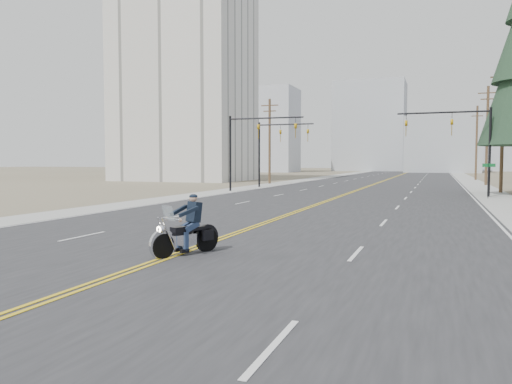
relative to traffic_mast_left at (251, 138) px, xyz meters
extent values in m
plane|color=#776D56|center=(8.98, -32.00, -4.94)|extent=(400.00, 400.00, 0.00)
cube|color=#303033|center=(8.98, 38.00, -4.93)|extent=(20.00, 200.00, 0.01)
cube|color=#A5A5A0|center=(-2.52, 38.00, -4.93)|extent=(3.00, 200.00, 0.01)
cube|color=#A5A5A0|center=(20.48, 38.00, -4.93)|extent=(3.00, 200.00, 0.01)
cylinder|color=black|center=(-2.02, 0.00, -1.44)|extent=(0.20, 0.20, 7.00)
cylinder|color=black|center=(1.48, 0.00, 1.76)|extent=(7.00, 0.14, 0.14)
imported|color=#BF8C0C|center=(0.78, 0.00, 1.11)|extent=(0.21, 0.26, 1.30)
imported|color=#BF8C0C|center=(4.28, 0.00, 1.11)|extent=(0.21, 0.26, 1.30)
cylinder|color=black|center=(19.98, 0.00, -1.44)|extent=(0.20, 0.20, 7.00)
cylinder|color=black|center=(16.48, 0.00, 1.76)|extent=(7.00, 0.14, 0.14)
imported|color=#BF8C0C|center=(17.18, 0.00, 1.11)|extent=(0.21, 0.26, 1.30)
imported|color=#BF8C0C|center=(13.68, 0.00, 1.11)|extent=(0.21, 0.26, 1.30)
cylinder|color=black|center=(-2.02, 8.00, -1.44)|extent=(0.20, 0.20, 7.00)
cylinder|color=black|center=(0.98, 8.00, 1.76)|extent=(6.00, 0.14, 0.14)
imported|color=#BF8C0C|center=(0.38, 8.00, 1.11)|extent=(0.21, 0.26, 1.30)
imported|color=#BF8C0C|center=(3.38, 8.00, 1.11)|extent=(0.21, 0.26, 1.30)
cylinder|color=black|center=(19.78, -2.00, -3.64)|extent=(0.06, 0.06, 2.60)
cube|color=#0C5926|center=(19.78, -2.00, -2.44)|extent=(0.90, 0.03, 0.25)
cylinder|color=brown|center=(21.48, 6.00, 0.56)|extent=(0.30, 0.30, 11.00)
cube|color=brown|center=(21.48, 6.00, 5.26)|extent=(2.20, 0.12, 0.12)
cube|color=brown|center=(21.48, 6.00, 4.56)|extent=(1.60, 0.12, 0.12)
cylinder|color=brown|center=(21.48, 21.00, 0.81)|extent=(0.30, 0.30, 11.50)
cube|color=brown|center=(21.48, 21.00, 5.76)|extent=(2.20, 0.12, 0.12)
cube|color=brown|center=(21.48, 21.00, 5.06)|extent=(1.60, 0.12, 0.12)
cylinder|color=brown|center=(21.48, 38.00, 0.56)|extent=(0.30, 0.30, 11.00)
cube|color=brown|center=(21.48, 38.00, 5.26)|extent=(2.20, 0.12, 0.12)
cube|color=brown|center=(21.48, 38.00, 4.56)|extent=(1.60, 0.12, 0.12)
cylinder|color=brown|center=(-3.52, 16.00, 0.31)|extent=(0.30, 0.30, 10.50)
cube|color=brown|center=(-3.52, 16.00, 4.76)|extent=(2.20, 0.12, 0.12)
cube|color=brown|center=(-3.52, 16.00, 4.06)|extent=(1.60, 0.12, 0.12)
cube|color=silver|center=(-19.02, 23.00, 10.06)|extent=(18.00, 14.00, 30.00)
cube|color=#B7BCC6|center=(-26.02, 83.00, 6.06)|extent=(14.00, 12.00, 22.00)
cube|color=#ADB2B7|center=(16.98, 93.00, 2.06)|extent=(18.00, 14.00, 14.00)
cube|color=#ADB2B7|center=(-3.02, 108.00, 8.06)|extent=(20.00, 15.00, 26.00)
cube|color=#B7BCC6|center=(33.98, 118.00, 1.06)|extent=(14.00, 14.00, 12.00)
cube|color=#ADB2B7|center=(-41.02, 98.00, 3.06)|extent=(12.00, 12.00, 16.00)
camera|label=1|loc=(16.24, -42.91, -2.16)|focal=35.00mm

